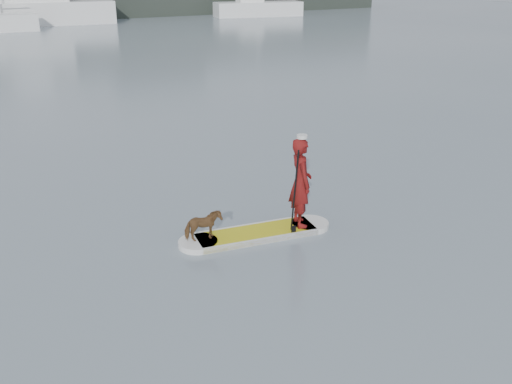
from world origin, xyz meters
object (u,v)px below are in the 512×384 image
paddleboard (256,234)px  paddler (301,182)px  dog (203,226)px  motor_yacht_a (36,1)px  sailboat_f (257,7)px

paddleboard → paddler: 1.42m
paddler → dog: size_ratio=2.58×
paddler → motor_yacht_a: motor_yacht_a is taller
paddleboard → sailboat_f: bearing=69.2°
paddler → dog: bearing=96.9°
dog → motor_yacht_a: motor_yacht_a is taller
paddler → motor_yacht_a: 47.46m
paddler → sailboat_f: 51.40m
dog → sailboat_f: 52.16m
sailboat_f → dog: bearing=-109.1°
paddleboard → motor_yacht_a: motor_yacht_a is taller
paddleboard → dog: (-1.12, 0.15, 0.37)m
paddleboard → motor_yacht_a: bearing=93.9°
paddleboard → sailboat_f: sailboat_f is taller
dog → motor_yacht_a: (4.37, 47.11, 1.63)m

